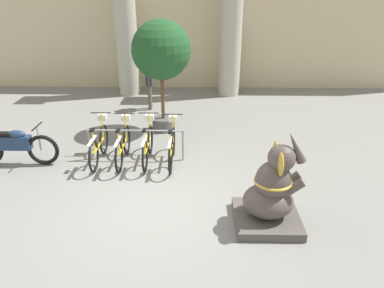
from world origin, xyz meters
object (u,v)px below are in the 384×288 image
object	(u,v)px
person_pedestrian	(149,79)
bicycle_3	(172,146)
bicycle_1	(123,145)
motorcycle	(15,146)
bicycle_2	(148,145)
potted_tree	(161,53)
bicycle_0	(99,144)
elephant_statue	(271,193)

from	to	relation	value
person_pedestrian	bicycle_3	bearing A→B (deg)	-75.91
bicycle_1	motorcycle	bearing A→B (deg)	-175.97
bicycle_2	potted_tree	xyz separation A→B (m)	(0.18, 2.04, 1.76)
bicycle_1	motorcycle	xyz separation A→B (m)	(-2.46, -0.17, 0.05)
bicycle_0	bicycle_1	bearing A→B (deg)	-3.34
elephant_statue	potted_tree	bearing A→B (deg)	117.06
bicycle_2	elephant_statue	distance (m)	3.43
potted_tree	bicycle_0	bearing A→B (deg)	-122.90
bicycle_1	motorcycle	distance (m)	2.47
bicycle_1	elephant_statue	bearing A→B (deg)	-38.02
motorcycle	bicycle_0	bearing A→B (deg)	6.24
bicycle_3	person_pedestrian	world-z (taller)	person_pedestrian
bicycle_3	person_pedestrian	bearing A→B (deg)	104.09
elephant_statue	motorcycle	bearing A→B (deg)	158.25
bicycle_2	elephant_statue	bearing A→B (deg)	-44.41
bicycle_2	potted_tree	bearing A→B (deg)	84.93
bicycle_2	bicycle_0	bearing A→B (deg)	-179.75
bicycle_0	bicycle_3	size ratio (longest dim) A/B	1.00
bicycle_0	bicycle_3	world-z (taller)	same
bicycle_1	potted_tree	world-z (taller)	potted_tree
bicycle_0	person_pedestrian	size ratio (longest dim) A/B	1.01
bicycle_0	potted_tree	bearing A→B (deg)	57.10
bicycle_3	bicycle_1	bearing A→B (deg)	178.09
bicycle_1	bicycle_3	size ratio (longest dim) A/B	1.00
bicycle_1	bicycle_3	world-z (taller)	same
motorcycle	potted_tree	bearing A→B (deg)	35.01
bicycle_0	person_pedestrian	distance (m)	4.02
bicycle_3	bicycle_0	bearing A→B (deg)	177.61
bicycle_3	elephant_statue	distance (m)	2.99
motorcycle	potted_tree	world-z (taller)	potted_tree
bicycle_0	elephant_statue	size ratio (longest dim) A/B	0.96
bicycle_0	motorcycle	distance (m)	1.90
person_pedestrian	potted_tree	bearing A→B (deg)	-71.91
bicycle_3	motorcycle	distance (m)	3.61
bicycle_1	bicycle_2	distance (m)	0.57
elephant_statue	person_pedestrian	bearing A→B (deg)	114.53
bicycle_0	bicycle_2	size ratio (longest dim) A/B	1.00
bicycle_0	motorcycle	world-z (taller)	bicycle_0
bicycle_0	bicycle_3	xyz separation A→B (m)	(1.71, -0.07, 0.00)
bicycle_1	bicycle_0	bearing A→B (deg)	176.66
bicycle_1	person_pedestrian	xyz separation A→B (m)	(0.14, 3.95, 0.58)
bicycle_3	person_pedestrian	xyz separation A→B (m)	(-1.00, 3.98, 0.58)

